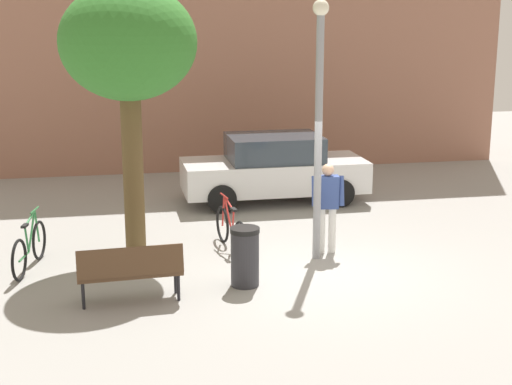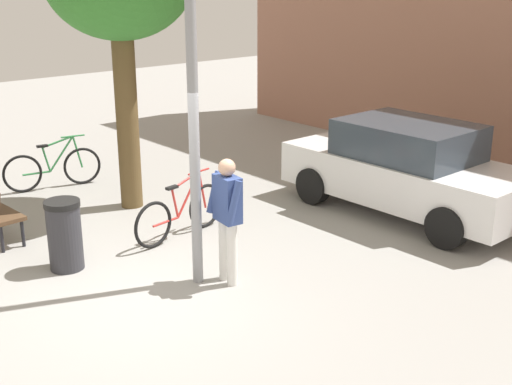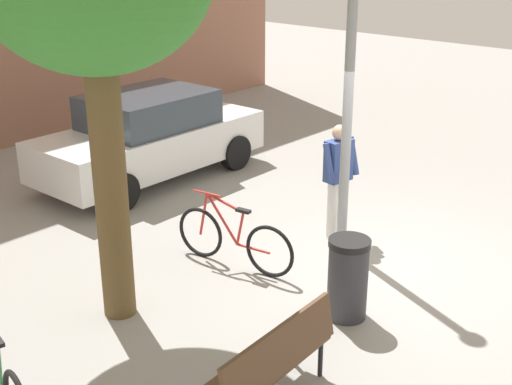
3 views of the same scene
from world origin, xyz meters
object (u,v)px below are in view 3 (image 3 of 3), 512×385
lamppost (350,60)px  park_bench (271,360)px  trash_bin (348,278)px  parked_car_white (150,136)px  bicycle_red (233,239)px  person_by_lamppost (338,173)px

lamppost → park_bench: bearing=-155.3°
lamppost → park_bench: (-3.35, -1.54, -2.09)m
trash_bin → parked_car_white: bearing=73.1°
park_bench → trash_bin: 1.89m
bicycle_red → trash_bin: 1.86m
parked_car_white → trash_bin: (-1.61, -5.32, -0.28)m
lamppost → person_by_lamppost: bearing=46.6°
park_bench → trash_bin: trash_bin is taller
lamppost → parked_car_white: bearing=88.5°
lamppost → parked_car_white: size_ratio=1.08×
park_bench → parked_car_white: 6.71m
parked_car_white → trash_bin: size_ratio=4.32×
parked_car_white → trash_bin: bearing=-106.9°
parked_car_white → trash_bin: parked_car_white is taller
park_bench → lamppost: bearing=24.7°
person_by_lamppost → park_bench: person_by_lamppost is taller
trash_bin → person_by_lamppost: bearing=38.4°
person_by_lamppost → park_bench: (-3.62, -1.83, -0.42)m
park_bench → trash_bin: size_ratio=1.66×
lamppost → park_bench: size_ratio=2.80×
lamppost → bicycle_red: lamppost is taller
bicycle_red → trash_bin: (-0.07, -1.85, 0.11)m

